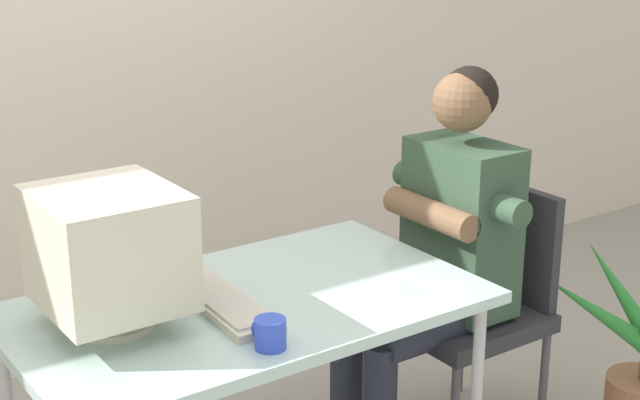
# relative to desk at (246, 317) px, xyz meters

# --- Properties ---
(desk) EXTENTS (1.32, 0.77, 0.75)m
(desk) POSITION_rel_desk_xyz_m (0.00, 0.00, 0.00)
(desk) COLOR #B7B7BC
(desk) RESTS_ON ground_plane
(crt_monitor) EXTENTS (0.35, 0.38, 0.38)m
(crt_monitor) POSITION_rel_desk_xyz_m (-0.37, 0.05, 0.27)
(crt_monitor) COLOR beige
(crt_monitor) RESTS_ON desk
(keyboard) EXTENTS (0.16, 0.47, 0.03)m
(keyboard) POSITION_rel_desk_xyz_m (-0.08, -0.01, 0.07)
(keyboard) COLOR beige
(keyboard) RESTS_ON desk
(office_chair) EXTENTS (0.48, 0.48, 0.89)m
(office_chair) POSITION_rel_desk_xyz_m (0.95, 0.05, -0.19)
(office_chair) COLOR #4C4C51
(office_chair) RESTS_ON ground_plane
(person_seated) EXTENTS (0.69, 0.58, 1.32)m
(person_seated) POSITION_rel_desk_xyz_m (0.76, 0.05, 0.02)
(person_seated) COLOR #334C38
(person_seated) RESTS_ON ground_plane
(desk_mug) EXTENTS (0.08, 0.09, 0.08)m
(desk_mug) POSITION_rel_desk_xyz_m (-0.10, -0.29, 0.09)
(desk_mug) COLOR blue
(desk_mug) RESTS_ON desk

